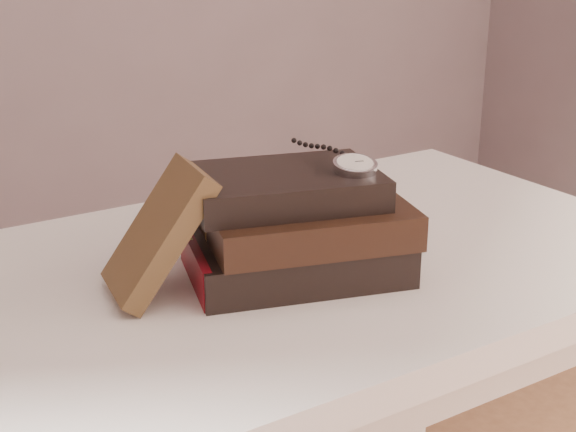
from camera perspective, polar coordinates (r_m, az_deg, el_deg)
table at (r=1.09m, az=0.34°, el=-7.27°), size 1.00×0.60×0.75m
book_stack at (r=0.99m, az=0.58°, el=-0.76°), size 0.29×0.24×0.13m
journal at (r=0.94m, az=-8.91°, el=-1.13°), size 0.13×0.12×0.15m
pocket_watch at (r=0.97m, az=4.45°, el=3.60°), size 0.07×0.16×0.02m
eyeglasses at (r=1.04m, az=-5.57°, el=1.02°), size 0.13×0.15×0.05m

